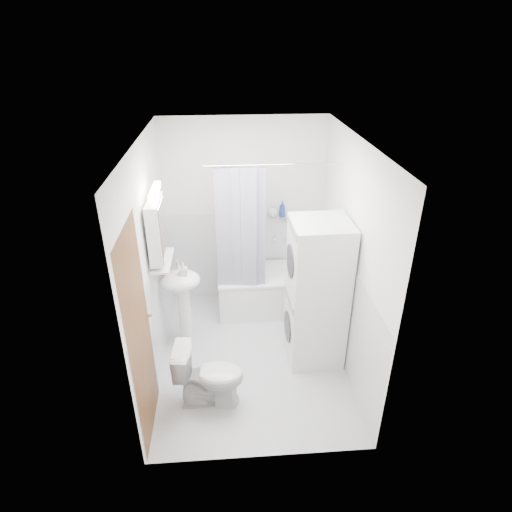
{
  "coord_description": "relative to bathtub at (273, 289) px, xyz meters",
  "views": [
    {
      "loc": [
        -0.24,
        -3.74,
        3.25
      ],
      "look_at": [
        0.06,
        0.15,
        1.19
      ],
      "focal_mm": 30.0,
      "sensor_mm": 36.0,
      "label": 1
    }
  ],
  "objects": [
    {
      "name": "soap_pump",
      "position": [
        -1.04,
        -0.67,
        0.66
      ],
      "size": [
        0.08,
        0.17,
        0.08
      ],
      "primitive_type": "imported",
      "color": "gray",
      "rests_on": "sink"
    },
    {
      "name": "shelf_cup",
      "position": [
        -1.22,
        -0.7,
        0.97
      ],
      "size": [
        0.1,
        0.09,
        0.1
      ],
      "primitive_type": "imported",
      "color": "gray",
      "rests_on": "shelf"
    },
    {
      "name": "door",
      "position": [
        -1.28,
        -1.47,
        0.71
      ],
      "size": [
        0.05,
        2.0,
        2.0
      ],
      "color": "brown",
      "rests_on": "ground"
    },
    {
      "name": "tub_spout",
      "position": [
        0.2,
        0.33,
        0.56
      ],
      "size": [
        0.04,
        0.12,
        0.04
      ],
      "primitive_type": "cylinder",
      "rotation": [
        1.57,
        0.0,
        0.0
      ],
      "color": "silver",
      "rests_on": "room_walls"
    },
    {
      "name": "sink",
      "position": [
        -1.09,
        -0.63,
        0.41
      ],
      "size": [
        0.44,
        0.37,
        1.04
      ],
      "color": "white",
      "rests_on": "ground"
    },
    {
      "name": "washer_dryer",
      "position": [
        0.35,
        -0.95,
        0.52
      ],
      "size": [
        0.6,
        0.59,
        1.63
      ],
      "rotation": [
        0.0,
        0.0,
        0.03
      ],
      "color": "white",
      "rests_on": "ground"
    },
    {
      "name": "shelf_bottle",
      "position": [
        -1.22,
        -0.97,
        0.95
      ],
      "size": [
        0.07,
        0.18,
        0.07
      ],
      "primitive_type": "imported",
      "color": "gray",
      "rests_on": "shelf"
    },
    {
      "name": "towel",
      "position": [
        -1.27,
        -0.49,
        1.06
      ],
      "size": [
        0.07,
        0.34,
        0.81
      ],
      "color": "maroon",
      "rests_on": "room_walls"
    },
    {
      "name": "floor",
      "position": [
        -0.33,
        -0.92,
        -0.29
      ],
      "size": [
        2.6,
        2.6,
        0.0
      ],
      "primitive_type": "plane",
      "color": "silver",
      "rests_on": "ground"
    },
    {
      "name": "shelf",
      "position": [
        -1.22,
        -0.82,
        0.91
      ],
      "size": [
        0.18,
        0.54,
        0.02
      ],
      "primitive_type": "cube",
      "color": "silver",
      "rests_on": "room_walls"
    },
    {
      "name": "wainscot",
      "position": [
        -0.33,
        -0.63,
        0.31
      ],
      "size": [
        1.98,
        2.58,
        2.58
      ],
      "color": "white",
      "rests_on": "ground"
    },
    {
      "name": "bathtub",
      "position": [
        0.0,
        0.0,
        0.0
      ],
      "size": [
        1.39,
        0.66,
        0.53
      ],
      "color": "white",
      "rests_on": "ground"
    },
    {
      "name": "curtain_rod",
      "position": [
        -0.0,
        -0.27,
        1.71
      ],
      "size": [
        1.57,
        0.02,
        0.02
      ],
      "primitive_type": "cylinder",
      "rotation": [
        0.0,
        1.57,
        0.0
      ],
      "color": "silver",
      "rests_on": "room_walls"
    },
    {
      "name": "room_walls",
      "position": [
        -0.33,
        -0.92,
        1.19
      ],
      "size": [
        2.6,
        2.6,
        2.6
      ],
      "color": "white",
      "rests_on": "ground"
    },
    {
      "name": "medicine_cabinet",
      "position": [
        -1.24,
        -0.82,
        1.27
      ],
      "size": [
        0.13,
        0.5,
        0.71
      ],
      "color": "white",
      "rests_on": "room_walls"
    },
    {
      "name": "shampoo_a",
      "position": [
        0.02,
        0.32,
        0.93
      ],
      "size": [
        0.13,
        0.17,
        0.13
      ],
      "primitive_type": "imported",
      "color": "gray",
      "rests_on": "shower_caddy"
    },
    {
      "name": "shampoo_b",
      "position": [
        0.14,
        0.32,
        0.91
      ],
      "size": [
        0.08,
        0.21,
        0.08
      ],
      "primitive_type": "imported",
      "color": "navy",
      "rests_on": "shower_caddy"
    },
    {
      "name": "toilet",
      "position": [
        -0.78,
        -1.55,
        0.03
      ],
      "size": [
        0.69,
        0.42,
        0.65
      ],
      "primitive_type": "imported",
      "rotation": [
        0.0,
        0.0,
        1.49
      ],
      "color": "white",
      "rests_on": "ground"
    },
    {
      "name": "shower_curtain",
      "position": [
        -0.41,
        -0.27,
        0.96
      ],
      "size": [
        0.55,
        0.02,
        1.45
      ],
      "color": "#121340",
      "rests_on": "curtain_rod"
    },
    {
      "name": "shower_caddy",
      "position": [
        0.25,
        0.32,
        0.86
      ],
      "size": [
        0.22,
        0.06,
        0.02
      ],
      "primitive_type": "cube",
      "color": "silver",
      "rests_on": "room_walls"
    }
  ]
}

